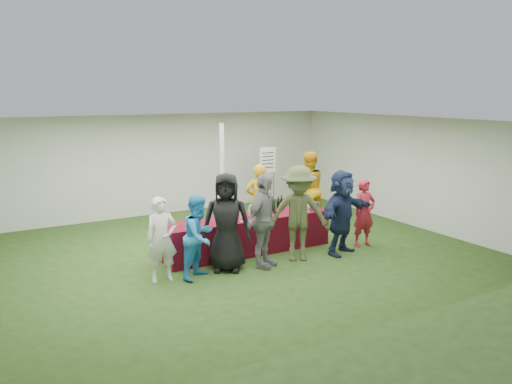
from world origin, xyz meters
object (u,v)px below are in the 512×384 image
wine_list_sign (268,165)px  customer_1 (199,237)px  customer_3 (264,221)px  customer_6 (364,213)px  dump_bucket (315,206)px  staff_pourer (259,201)px  customer_5 (342,212)px  staff_back (308,189)px  customer_4 (299,214)px  serving_table (248,234)px  customer_2 (226,222)px  customer_0 (162,239)px

wine_list_sign → customer_1: bearing=-134.7°
customer_1 → wine_list_sign: bearing=12.2°
customer_3 → customer_6: customer_3 is taller
dump_bucket → customer_3: customer_3 is taller
staff_pourer → customer_5: size_ratio=0.96×
staff_back → customer_4: customer_4 is taller
staff_back → customer_4: bearing=50.7°
serving_table → customer_6: (2.36, -0.89, 0.36)m
wine_list_sign → customer_1: wine_list_sign is taller
customer_2 → wine_list_sign: bearing=80.0°
staff_back → customer_3: 3.26m
staff_back → customer_2: bearing=30.9°
dump_bucket → staff_back: staff_back is taller
customer_0 → customer_4: 2.72m
serving_table → staff_pourer: size_ratio=2.14×
staff_pourer → customer_0: 3.22m
serving_table → dump_bucket: bearing=-8.1°
customer_3 → customer_1: bearing=145.8°
dump_bucket → customer_5: size_ratio=0.12×
customer_3 → customer_4: customer_4 is taller
serving_table → dump_bucket: dump_bucket is taller
dump_bucket → customer_5: (0.07, -0.83, 0.03)m
customer_1 → customer_0: bearing=131.8°
customer_5 → customer_4: bearing=154.5°
staff_pourer → customer_2: customer_2 is taller
wine_list_sign → customer_1: size_ratio=1.19×
staff_pourer → customer_3: size_ratio=0.93×
customer_5 → serving_table: bearing=127.7°
serving_table → customer_2: bearing=-138.8°
customer_0 → customer_6: customer_0 is taller
wine_list_sign → customer_3: customer_3 is taller
customer_4 → customer_6: customer_4 is taller
customer_6 → customer_4: bearing=-173.5°
wine_list_sign → customer_2: 4.73m
dump_bucket → staff_pourer: staff_pourer is taller
staff_back → customer_3: (-2.51, -2.08, -0.02)m
staff_pourer → customer_4: size_ratio=0.89×
customer_3 → customer_4: size_ratio=0.96×
staff_pourer → customer_1: bearing=58.7°
customer_4 → staff_back: bearing=78.2°
customer_0 → staff_pourer: bearing=33.7°
staff_pourer → customer_3: customer_3 is taller
staff_back → customer_6: size_ratio=1.27×
serving_table → customer_1: customer_1 is taller
customer_3 → customer_5: size_ratio=1.03×
staff_pourer → staff_back: 1.61m
staff_back → dump_bucket: bearing=59.9°
customer_0 → customer_6: (4.45, -0.22, -0.02)m
customer_1 → customer_2: bearing=-24.4°
customer_0 → customer_2: (1.22, -0.08, 0.17)m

